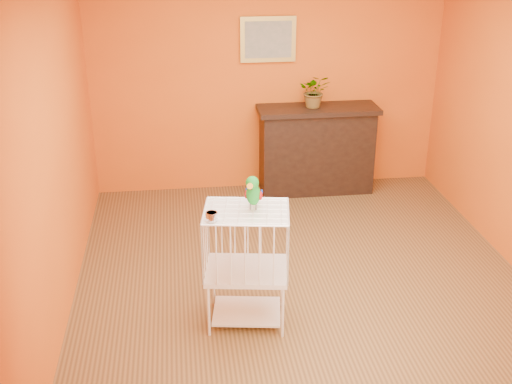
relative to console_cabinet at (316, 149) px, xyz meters
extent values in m
plane|color=brown|center=(-0.55, -2.01, -0.51)|extent=(4.50, 4.50, 0.00)
plane|color=#DB5F14|center=(-0.55, 0.24, 0.79)|extent=(4.00, 0.00, 4.00)
plane|color=#DB5F14|center=(-0.55, -4.26, 0.79)|extent=(4.00, 0.00, 4.00)
plane|color=#DB5F14|center=(-2.55, -2.01, 0.79)|extent=(0.00, 4.50, 4.50)
cube|color=black|center=(0.00, 0.00, -0.03)|extent=(1.28, 0.43, 0.96)
cube|color=black|center=(0.00, 0.00, 0.48)|extent=(1.37, 0.49, 0.05)
cube|color=black|center=(0.00, -0.19, -0.03)|extent=(0.90, 0.02, 0.48)
cube|color=#4C151D|center=(-0.27, -0.05, -0.14)|extent=(0.05, 0.19, 0.30)
cube|color=#284522|center=(-0.18, -0.05, -0.14)|extent=(0.05, 0.19, 0.30)
cube|color=#4C151D|center=(-0.08, -0.05, -0.14)|extent=(0.05, 0.19, 0.30)
cube|color=#284522|center=(0.02, -0.05, -0.14)|extent=(0.05, 0.19, 0.30)
cube|color=#4C151D|center=(0.13, -0.05, -0.14)|extent=(0.05, 0.19, 0.30)
imported|color=#26722D|center=(-0.04, 0.01, 0.65)|extent=(0.39, 0.43, 0.29)
cube|color=#B69C41|center=(-0.55, 0.21, 1.24)|extent=(0.62, 0.03, 0.50)
cube|color=gray|center=(-0.55, 0.19, 1.24)|extent=(0.52, 0.01, 0.40)
cube|color=white|center=(-1.10, -2.54, -0.43)|extent=(0.59, 0.49, 0.02)
cube|color=white|center=(-1.10, -2.54, -0.05)|extent=(0.70, 0.58, 0.04)
cube|color=white|center=(-1.10, -2.54, 0.46)|extent=(0.70, 0.58, 0.01)
cylinder|color=white|center=(-1.42, -2.71, -0.29)|extent=(0.02, 0.02, 0.44)
cylinder|color=white|center=(-0.86, -2.80, -0.29)|extent=(0.02, 0.02, 0.44)
cylinder|color=white|center=(-1.35, -2.28, -0.29)|extent=(0.02, 0.02, 0.44)
cylinder|color=white|center=(-0.79, -2.37, -0.29)|extent=(0.02, 0.02, 0.44)
cylinder|color=silver|center=(-1.37, -2.68, 0.50)|extent=(0.09, 0.09, 0.06)
cylinder|color=#59544C|center=(-1.07, -2.51, 0.48)|extent=(0.01, 0.01, 0.04)
cylinder|color=#59544C|center=(-1.03, -2.53, 0.48)|extent=(0.01, 0.01, 0.04)
ellipsoid|color=#108E2A|center=(-1.05, -2.52, 0.59)|extent=(0.16, 0.18, 0.20)
ellipsoid|color=#108E2A|center=(-1.06, -2.55, 0.70)|extent=(0.13, 0.13, 0.10)
cone|color=orange|center=(-1.08, -2.59, 0.69)|extent=(0.07, 0.08, 0.06)
cone|color=black|center=(-1.07, -2.58, 0.67)|extent=(0.03, 0.03, 0.03)
sphere|color=black|center=(-1.10, -2.55, 0.71)|extent=(0.01, 0.01, 0.01)
sphere|color=black|center=(-1.03, -2.58, 0.71)|extent=(0.01, 0.01, 0.01)
ellipsoid|color=#A50C0C|center=(-1.10, -2.49, 0.58)|extent=(0.04, 0.06, 0.07)
ellipsoid|color=navy|center=(-0.99, -2.53, 0.58)|extent=(0.04, 0.06, 0.07)
cone|color=#108E2A|center=(-1.02, -2.46, 0.52)|extent=(0.11, 0.15, 0.11)
camera|label=1|loc=(-1.58, -6.87, 2.52)|focal=45.00mm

